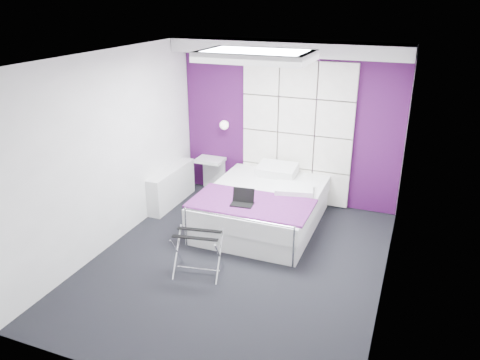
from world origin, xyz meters
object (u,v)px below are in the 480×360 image
at_px(bed, 263,206).
at_px(nightstand, 210,160).
at_px(luggage_rack, 198,253).
at_px(radiator, 172,186).
at_px(laptop, 243,200).
at_px(wall_lamp, 225,124).

xyz_separation_m(bed, nightstand, (-1.26, 0.89, 0.28)).
bearing_deg(nightstand, luggage_rack, -68.54).
height_order(radiator, laptop, laptop).
relative_size(radiator, nightstand, 2.55).
height_order(bed, luggage_rack, bed).
relative_size(luggage_rack, laptop, 1.89).
bearing_deg(laptop, radiator, 148.23).
xyz_separation_m(bed, laptop, (-0.09, -0.58, 0.32)).
distance_m(nightstand, laptop, 1.88).
relative_size(nightstand, laptop, 1.57).
distance_m(luggage_rack, laptop, 1.06).
bearing_deg(bed, luggage_rack, -101.08).
height_order(wall_lamp, nightstand, wall_lamp).
bearing_deg(nightstand, laptop, -51.30).
bearing_deg(wall_lamp, luggage_rack, -74.42).
height_order(nightstand, luggage_rack, nightstand).
height_order(luggage_rack, laptop, laptop).
bearing_deg(nightstand, bed, -35.02).
bearing_deg(nightstand, wall_lamp, 8.51).
xyz_separation_m(radiator, bed, (1.64, -0.17, -0.00)).
distance_m(radiator, bed, 1.64).
distance_m(wall_lamp, luggage_rack, 2.74).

